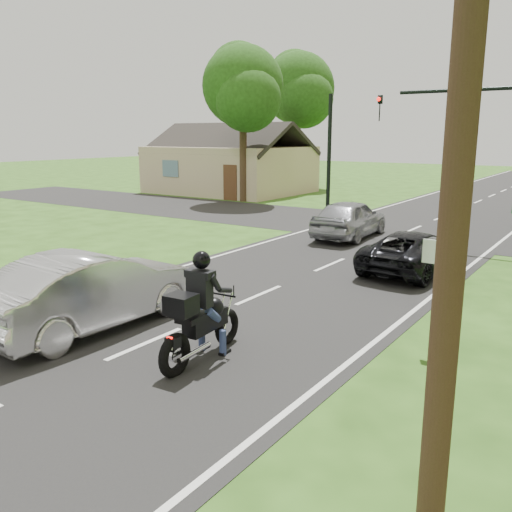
# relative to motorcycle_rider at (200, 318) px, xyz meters

# --- Properties ---
(ground) EXTENTS (140.00, 140.00, 0.00)m
(ground) POSITION_rel_motorcycle_rider_xyz_m (-1.40, -0.03, -0.81)
(ground) COLOR #274914
(ground) RESTS_ON ground
(road) EXTENTS (8.00, 100.00, 0.01)m
(road) POSITION_rel_motorcycle_rider_xyz_m (-1.40, 9.97, -0.80)
(road) COLOR black
(road) RESTS_ON ground
(cross_road) EXTENTS (60.00, 7.00, 0.01)m
(cross_road) POSITION_rel_motorcycle_rider_xyz_m (-1.40, 15.97, -0.80)
(cross_road) COLOR black
(cross_road) RESTS_ON ground
(motorcycle_rider) EXTENTS (0.69, 2.39, 2.06)m
(motorcycle_rider) POSITION_rel_motorcycle_rider_xyz_m (0.00, 0.00, 0.00)
(motorcycle_rider) COLOR black
(motorcycle_rider) RESTS_ON ground
(dark_suv) EXTENTS (2.31, 4.52, 1.22)m
(dark_suv) POSITION_rel_motorcycle_rider_xyz_m (1.05, 8.66, -0.18)
(dark_suv) COLOR black
(dark_suv) RESTS_ON road
(silver_sedan) EXTENTS (1.86, 5.01, 1.64)m
(silver_sedan) POSITION_rel_motorcycle_rider_xyz_m (-2.99, 0.07, 0.02)
(silver_sedan) COLOR silver
(silver_sedan) RESTS_ON road
(silver_suv) EXTENTS (2.03, 4.58, 1.53)m
(silver_suv) POSITION_rel_motorcycle_rider_xyz_m (-2.90, 12.62, -0.03)
(silver_suv) COLOR #929499
(silver_suv) RESTS_ON road
(traffic_signal) EXTENTS (6.38, 0.44, 6.00)m
(traffic_signal) POSITION_rel_motorcycle_rider_xyz_m (1.94, 13.97, 3.33)
(traffic_signal) COLOR black
(traffic_signal) RESTS_ON ground
(signal_pole_far) EXTENTS (0.20, 0.20, 6.00)m
(signal_pole_far) POSITION_rel_motorcycle_rider_xyz_m (-6.60, 17.97, 2.19)
(signal_pole_far) COLOR black
(signal_pole_far) RESTS_ON ground
(utility_pole_near) EXTENTS (1.60, 0.28, 10.00)m
(utility_pole_near) POSITION_rel_motorcycle_rider_xyz_m (4.80, -2.03, 4.28)
(utility_pole_near) COLOR #4A2E21
(utility_pole_near) RESTS_ON ground
(sign_white) EXTENTS (0.55, 0.07, 2.12)m
(sign_white) POSITION_rel_motorcycle_rider_xyz_m (3.30, 2.95, 0.79)
(sign_white) COLOR slate
(sign_white) RESTS_ON ground
(tree_left_near) EXTENTS (5.12, 4.96, 9.22)m
(tree_left_near) POSITION_rel_motorcycle_rider_xyz_m (-13.13, 19.75, 5.73)
(tree_left_near) COLOR #332316
(tree_left_near) RESTS_ON ground
(tree_left_far) EXTENTS (5.76, 5.58, 10.14)m
(tree_left_far) POSITION_rel_motorcycle_rider_xyz_m (-15.09, 29.73, 6.33)
(tree_left_far) COLOR #332316
(tree_left_far) RESTS_ON ground
(house) EXTENTS (10.20, 8.00, 4.84)m
(house) POSITION_rel_motorcycle_rider_xyz_m (-17.40, 23.97, 0.96)
(house) COLOR tan
(house) RESTS_ON ground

